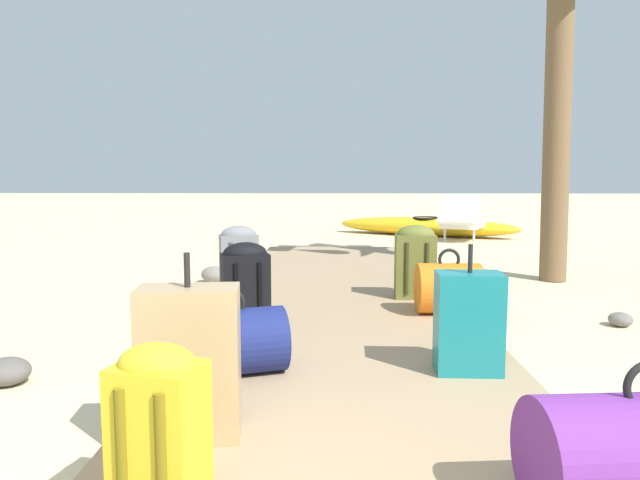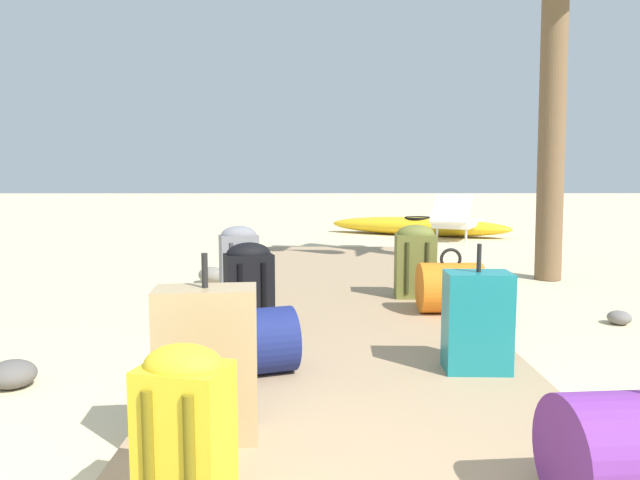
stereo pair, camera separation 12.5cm
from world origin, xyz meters
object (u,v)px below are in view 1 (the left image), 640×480
(backpack_black, at_px, (245,281))
(backpack_grey, at_px, (239,260))
(suitcase_teal, at_px, (468,322))
(kayak, at_px, (426,226))
(duffel_bag_orange, at_px, (448,288))
(lounge_chair, at_px, (465,220))
(backpack_olive, at_px, (415,260))
(backpack_yellow, at_px, (158,423))
(duffel_bag_navy, at_px, (230,342))
(suitcase_tan, at_px, (189,363))

(backpack_black, bearing_deg, backpack_grey, 101.66)
(backpack_grey, height_order, suitcase_teal, suitcase_teal)
(backpack_black, bearing_deg, kayak, 70.90)
(duffel_bag_orange, distance_m, lounge_chair, 5.86)
(backpack_olive, bearing_deg, backpack_yellow, -111.40)
(lounge_chair, bearing_deg, kayak, 131.53)
(duffel_bag_orange, xyz_separation_m, kayak, (0.85, 6.32, -0.10))
(backpack_yellow, height_order, kayak, backpack_yellow)
(duffel_bag_navy, relative_size, backpack_yellow, 1.23)
(suitcase_tan, relative_size, suitcase_teal, 1.09)
(suitcase_tan, bearing_deg, duffel_bag_navy, 87.53)
(suitcase_teal, height_order, lounge_chair, lounge_chair)
(backpack_olive, distance_m, suitcase_tan, 2.93)
(backpack_yellow, xyz_separation_m, lounge_chair, (2.82, 8.28, -0.03))
(kayak, bearing_deg, suitcase_tan, -105.09)
(suitcase_tan, xyz_separation_m, lounge_chair, (2.84, 7.79, -0.05))
(duffel_bag_orange, distance_m, kayak, 6.38)
(duffel_bag_navy, xyz_separation_m, backpack_yellow, (-0.01, -1.23, 0.10))
(suitcase_tan, xyz_separation_m, backpack_black, (-0.04, 1.76, -0.00))
(duffel_bag_navy, relative_size, backpack_grey, 1.07)
(duffel_bag_navy, height_order, backpack_grey, backpack_grey)
(suitcase_teal, height_order, backpack_yellow, suitcase_teal)
(backpack_yellow, distance_m, kayak, 9.20)
(duffel_bag_orange, height_order, kayak, duffel_bag_orange)
(backpack_yellow, bearing_deg, lounge_chair, 71.22)
(duffel_bag_orange, bearing_deg, backpack_grey, 161.58)
(kayak, bearing_deg, backpack_grey, -113.37)
(duffel_bag_navy, relative_size, lounge_chair, 0.39)
(duffel_bag_orange, height_order, backpack_yellow, backpack_yellow)
(duffel_bag_orange, relative_size, kayak, 0.15)
(suitcase_tan, bearing_deg, backpack_grey, 94.80)
(backpack_olive, bearing_deg, backpack_grey, 179.92)
(duffel_bag_navy, distance_m, backpack_black, 1.03)
(duffel_bag_navy, distance_m, lounge_chair, 7.59)
(suitcase_teal, bearing_deg, backpack_grey, 128.76)
(suitcase_tan, bearing_deg, duffel_bag_orange, 55.87)
(backpack_olive, distance_m, backpack_black, 1.57)
(suitcase_teal, bearing_deg, kayak, 82.52)
(backpack_yellow, distance_m, lounge_chair, 8.75)
(duffel_bag_navy, height_order, backpack_yellow, backpack_yellow)
(backpack_olive, xyz_separation_m, suitcase_teal, (0.01, -1.86, -0.06))
(suitcase_tan, relative_size, lounge_chair, 0.44)
(backpack_olive, relative_size, kayak, 0.19)
(duffel_bag_navy, bearing_deg, backpack_grey, 97.55)
(suitcase_teal, height_order, duffel_bag_orange, suitcase_teal)
(suitcase_teal, relative_size, duffel_bag_orange, 1.39)
(backpack_olive, relative_size, lounge_chair, 0.37)
(duffel_bag_navy, bearing_deg, backpack_yellow, -90.41)
(backpack_olive, bearing_deg, lounge_chair, 72.87)
(backpack_yellow, bearing_deg, suitcase_teal, 45.92)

